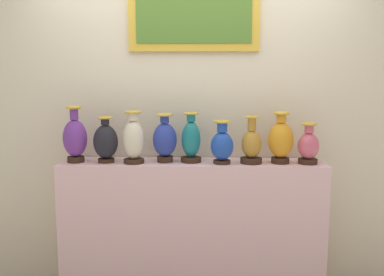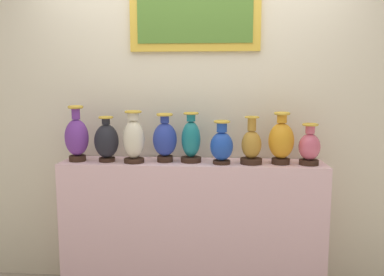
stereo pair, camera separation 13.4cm
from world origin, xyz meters
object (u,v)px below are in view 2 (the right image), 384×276
vase_sapphire (222,145)px  vase_ochre (251,146)px  vase_violet (77,137)px  vase_teal (191,140)px  vase_ivory (134,139)px  vase_rose (309,147)px  vase_amber (281,141)px  vase_onyx (106,141)px  vase_cobalt (165,139)px

vase_sapphire → vase_ochre: size_ratio=0.92×
vase_violet → vase_teal: 0.86m
vase_violet → vase_ivory: size_ratio=1.09×
vase_violet → vase_teal: bearing=2.1°
vase_ochre → vase_rose: 0.41m
vase_violet → vase_rose: vase_violet is taller
vase_teal → vase_violet: bearing=-177.9°
vase_ivory → vase_amber: 1.07m
vase_violet → vase_sapphire: (1.08, -0.02, -0.04)m
vase_ivory → vase_violet: bearing=176.9°
vase_ivory → vase_teal: bearing=7.4°
vase_violet → vase_onyx: 0.23m
vase_onyx → vase_rose: bearing=-0.3°
vase_onyx → vase_ochre: (1.07, -0.00, -0.02)m
vase_teal → vase_amber: (0.66, -0.02, 0.01)m
vase_violet → vase_ochre: bearing=-0.2°
vase_cobalt → vase_sapphire: vase_cobalt is taller
vase_onyx → vase_ivory: bearing=-6.3°
vase_cobalt → vase_amber: size_ratio=0.96×
vase_onyx → vase_ochre: vase_ochre is taller
vase_onyx → vase_sapphire: bearing=-1.6°
vase_onyx → vase_rose: 1.48m
vase_cobalt → vase_sapphire: (0.42, -0.05, -0.03)m
vase_teal → vase_cobalt: bearing=-178.4°
vase_ivory → vase_amber: size_ratio=1.02×
vase_onyx → vase_ivory: vase_ivory is taller
vase_violet → vase_ochre: size_ratio=1.21×
vase_ivory → vase_onyx: bearing=173.7°
vase_sapphire → vase_cobalt: bearing=173.3°
vase_ivory → vase_ochre: 0.86m
vase_cobalt → vase_teal: bearing=1.6°
vase_onyx → vase_ivory: (0.21, -0.02, 0.02)m
vase_violet → vase_cobalt: vase_violet is taller
vase_violet → vase_ochre: 1.30m
vase_cobalt → vase_rose: 1.05m
vase_cobalt → vase_rose: bearing=-1.9°
vase_onyx → vase_ivory: 0.21m
vase_onyx → vase_amber: bearing=0.3°
vase_cobalt → vase_amber: bearing=-1.3°
vase_teal → vase_rose: 0.86m
vase_violet → vase_onyx: vase_violet is taller
vase_teal → vase_amber: vase_amber is taller
vase_rose → vase_ivory: bearing=-179.3°
vase_teal → vase_sapphire: (0.23, -0.05, -0.02)m
vase_teal → vase_rose: vase_teal is taller
vase_violet → vase_amber: vase_violet is taller
vase_onyx → vase_sapphire: vase_onyx is taller
vase_violet → vase_ivory: 0.44m
vase_onyx → vase_rose: size_ratio=1.14×
vase_sapphire → vase_rose: size_ratio=1.06×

